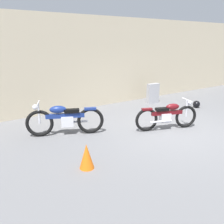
# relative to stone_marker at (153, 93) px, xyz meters

# --- Properties ---
(ground_plane) EXTENTS (40.00, 40.00, 0.00)m
(ground_plane) POSITION_rel_stone_marker_xyz_m (-1.97, -3.03, -0.43)
(ground_plane) COLOR slate
(building_wall) EXTENTS (18.00, 0.30, 3.59)m
(building_wall) POSITION_rel_stone_marker_xyz_m (-1.97, 1.02, 1.37)
(building_wall) COLOR beige
(building_wall) RESTS_ON ground_plane
(stone_marker) EXTENTS (0.57, 0.25, 0.85)m
(stone_marker) POSITION_rel_stone_marker_xyz_m (0.00, 0.00, 0.00)
(stone_marker) COLOR #9E9EA3
(stone_marker) RESTS_ON ground_plane
(helmet) EXTENTS (0.29, 0.29, 0.29)m
(helmet) POSITION_rel_stone_marker_xyz_m (0.92, -1.61, -0.28)
(helmet) COLOR black
(helmet) RESTS_ON ground_plane
(traffic_cone) EXTENTS (0.32, 0.32, 0.55)m
(traffic_cone) POSITION_rel_stone_marker_xyz_m (-5.19, -3.50, -0.15)
(traffic_cone) COLOR orange
(traffic_cone) RESTS_ON ground_plane
(motorcycle_blue) EXTENTS (2.07, 1.08, 1.00)m
(motorcycle_blue) POSITION_rel_stone_marker_xyz_m (-4.77, -1.42, 0.05)
(motorcycle_blue) COLOR black
(motorcycle_blue) RESTS_ON ground_plane
(motorcycle_maroon) EXTENTS (1.94, 0.88, 0.91)m
(motorcycle_maroon) POSITION_rel_stone_marker_xyz_m (-1.98, -2.74, 0.01)
(motorcycle_maroon) COLOR black
(motorcycle_maroon) RESTS_ON ground_plane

